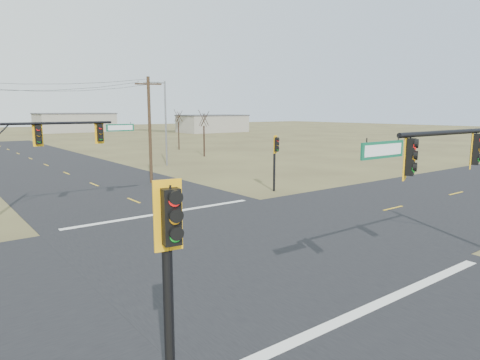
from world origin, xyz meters
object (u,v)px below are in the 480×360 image
(mast_arm_far, at_px, (45,142))
(bare_tree_d, at_px, (178,116))
(pedestal_signal_ne, at_px, (276,150))
(mast_arm_near, at_px, (472,161))
(pedestal_signal_sw, at_px, (170,252))
(bare_tree_c, at_px, (204,118))
(streetlight_a, at_px, (164,119))
(utility_pole_near, at_px, (150,128))

(mast_arm_far, height_order, bare_tree_d, bare_tree_d)
(pedestal_signal_ne, distance_m, bare_tree_d, 36.69)
(mast_arm_near, relative_size, mast_arm_far, 1.17)
(pedestal_signal_sw, distance_m, bare_tree_c, 49.02)
(mast_arm_far, xyz_separation_m, streetlight_a, (16.01, 16.46, 0.83))
(utility_pole_near, relative_size, bare_tree_c, 1.36)
(mast_arm_near, xyz_separation_m, bare_tree_c, (15.41, 41.17, 0.69))
(mast_arm_far, distance_m, bare_tree_d, 42.17)
(mast_arm_far, bearing_deg, mast_arm_near, -64.00)
(utility_pole_near, distance_m, bare_tree_d, 30.80)
(streetlight_a, bearing_deg, utility_pole_near, -113.09)
(mast_arm_near, distance_m, pedestal_signal_ne, 18.25)
(mast_arm_far, height_order, utility_pole_near, utility_pole_near)
(pedestal_signal_sw, height_order, utility_pole_near, utility_pole_near)
(bare_tree_d, bearing_deg, mast_arm_far, -129.40)
(streetlight_a, relative_size, bare_tree_d, 1.41)
(utility_pole_near, bearing_deg, mast_arm_far, -144.69)
(mast_arm_far, relative_size, bare_tree_d, 1.35)
(utility_pole_near, xyz_separation_m, bare_tree_c, (14.80, 14.93, 0.49))
(pedestal_signal_ne, xyz_separation_m, bare_tree_c, (9.02, 24.13, 1.95))
(mast_arm_near, relative_size, pedestal_signal_ne, 2.42)
(pedestal_signal_ne, height_order, bare_tree_c, bare_tree_c)
(utility_pole_near, distance_m, streetlight_a, 11.43)
(mast_arm_far, distance_m, utility_pole_near, 11.96)
(mast_arm_near, bearing_deg, bare_tree_c, 44.79)
(mast_arm_far, height_order, streetlight_a, streetlight_a)
(utility_pole_near, bearing_deg, bare_tree_d, 56.48)
(mast_arm_far, bearing_deg, pedestal_signal_sw, -96.11)
(pedestal_signal_sw, bearing_deg, mast_arm_near, 8.24)
(pedestal_signal_sw, xyz_separation_m, streetlight_a, (18.29, 35.62, 1.68))
(bare_tree_d, bearing_deg, mast_arm_near, -108.74)
(pedestal_signal_sw, height_order, streetlight_a, streetlight_a)
(mast_arm_near, relative_size, streetlight_a, 1.12)
(streetlight_a, bearing_deg, bare_tree_d, 66.42)
(mast_arm_far, bearing_deg, streetlight_a, 46.49)
(streetlight_a, height_order, bare_tree_c, streetlight_a)
(mast_arm_near, height_order, pedestal_signal_ne, mast_arm_near)
(utility_pole_near, xyz_separation_m, streetlight_a, (6.25, 9.55, 0.57))
(streetlight_a, height_order, bare_tree_d, streetlight_a)
(utility_pole_near, height_order, streetlight_a, streetlight_a)
(bare_tree_d, bearing_deg, pedestal_signal_ne, -107.84)
(utility_pole_near, bearing_deg, pedestal_signal_sw, -114.79)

